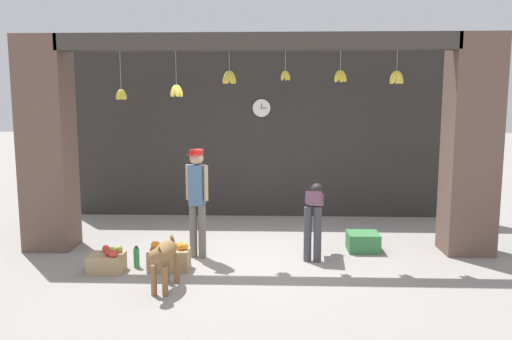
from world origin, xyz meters
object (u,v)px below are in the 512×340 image
at_px(shopkeeper, 197,195).
at_px(fruit_crate_apples, 107,262).
at_px(fruit_crate_oranges, 170,258).
at_px(produce_box_green, 363,242).
at_px(dog, 164,256).
at_px(water_bottle, 137,257).
at_px(wall_clock, 262,108).
at_px(worker_stooping, 314,211).

distance_m(shopkeeper, fruit_crate_apples, 1.51).
bearing_deg(fruit_crate_oranges, produce_box_green, 19.42).
bearing_deg(dog, water_bottle, -137.93).
distance_m(fruit_crate_apples, wall_clock, 4.36).
relative_size(fruit_crate_oranges, produce_box_green, 1.15).
distance_m(worker_stooping, fruit_crate_apples, 2.94).
xyz_separation_m(dog, fruit_crate_apples, (-0.90, 0.60, -0.28)).
distance_m(worker_stooping, fruit_crate_oranges, 2.14).
xyz_separation_m(dog, shopkeeper, (0.20, 1.29, 0.49)).
bearing_deg(produce_box_green, worker_stooping, -156.33).
distance_m(fruit_crate_apples, produce_box_green, 3.72).
xyz_separation_m(dog, fruit_crate_oranges, (-0.10, 0.73, -0.26)).
bearing_deg(shopkeeper, worker_stooping, -161.44).
relative_size(dog, shopkeeper, 0.53).
bearing_deg(wall_clock, worker_stooping, -72.27).
bearing_deg(worker_stooping, shopkeeper, -167.94).
height_order(water_bottle, wall_clock, wall_clock).
relative_size(fruit_crate_oranges, wall_clock, 1.50).
xyz_separation_m(dog, worker_stooping, (1.89, 1.36, 0.25)).
bearing_deg(dog, fruit_crate_apples, -116.77).
bearing_deg(worker_stooping, dog, -134.50).
bearing_deg(produce_box_green, fruit_crate_apples, -162.81).
bearing_deg(water_bottle, fruit_crate_apples, -148.46).
relative_size(shopkeeper, fruit_crate_apples, 3.58).
bearing_deg(shopkeeper, wall_clock, -91.55).
height_order(dog, fruit_crate_apples, dog).
height_order(shopkeeper, wall_clock, wall_clock).
xyz_separation_m(shopkeeper, fruit_crate_apples, (-1.10, -0.69, -0.77)).
distance_m(fruit_crate_oranges, fruit_crate_apples, 0.81).
bearing_deg(fruit_crate_oranges, water_bottle, 170.95).
relative_size(water_bottle, wall_clock, 0.83).
relative_size(worker_stooping, fruit_crate_apples, 2.32).
height_order(shopkeeper, fruit_crate_oranges, shopkeeper).
bearing_deg(fruit_crate_apples, worker_stooping, 15.30).
relative_size(worker_stooping, fruit_crate_oranges, 1.89).
relative_size(dog, water_bottle, 2.79).
bearing_deg(fruit_crate_oranges, fruit_crate_apples, -170.84).
distance_m(worker_stooping, water_bottle, 2.57).
relative_size(produce_box_green, water_bottle, 1.57).
bearing_deg(wall_clock, shopkeeper, -107.73).
height_order(fruit_crate_oranges, fruit_crate_apples, fruit_crate_oranges).
xyz_separation_m(worker_stooping, produce_box_green, (0.77, 0.34, -0.54)).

